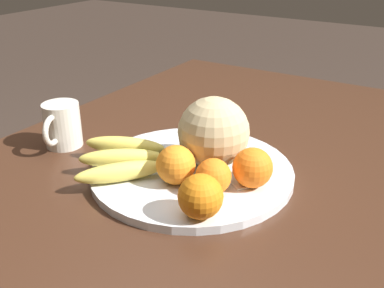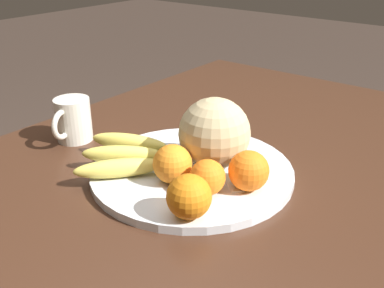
% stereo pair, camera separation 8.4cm
% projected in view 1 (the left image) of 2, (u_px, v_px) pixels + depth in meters
% --- Properties ---
extents(kitchen_table, '(1.37, 0.89, 0.76)m').
position_uv_depth(kitchen_table, '(201.00, 206.00, 0.96)').
color(kitchen_table, '#3D2316').
rests_on(kitchen_table, ground_plane).
extents(fruit_bowl, '(0.39, 0.39, 0.02)m').
position_uv_depth(fruit_bowl, '(192.00, 171.00, 0.86)').
color(fruit_bowl, silver).
rests_on(fruit_bowl, kitchen_table).
extents(melon, '(0.14, 0.14, 0.14)m').
position_uv_depth(melon, '(214.00, 132.00, 0.84)').
color(melon, tan).
rests_on(melon, fruit_bowl).
extents(banana_bunch, '(0.21, 0.21, 0.04)m').
position_uv_depth(banana_bunch, '(124.00, 158.00, 0.85)').
color(banana_bunch, brown).
rests_on(banana_bunch, fruit_bowl).
extents(orange_front_left, '(0.07, 0.07, 0.07)m').
position_uv_depth(orange_front_left, '(201.00, 196.00, 0.70)').
color(orange_front_left, orange).
rests_on(orange_front_left, fruit_bowl).
extents(orange_front_right, '(0.07, 0.07, 0.07)m').
position_uv_depth(orange_front_right, '(176.00, 165.00, 0.79)').
color(orange_front_right, orange).
rests_on(orange_front_right, fruit_bowl).
extents(orange_mid_center, '(0.06, 0.06, 0.06)m').
position_uv_depth(orange_mid_center, '(213.00, 176.00, 0.76)').
color(orange_mid_center, orange).
rests_on(orange_mid_center, fruit_bowl).
extents(orange_back_left, '(0.07, 0.07, 0.07)m').
position_uv_depth(orange_back_left, '(253.00, 168.00, 0.78)').
color(orange_back_left, orange).
rests_on(orange_back_left, fruit_bowl).
extents(produce_tag, '(0.07, 0.07, 0.00)m').
position_uv_depth(produce_tag, '(235.00, 179.00, 0.82)').
color(produce_tag, white).
rests_on(produce_tag, fruit_bowl).
extents(ceramic_mug, '(0.11, 0.08, 0.10)m').
position_uv_depth(ceramic_mug, '(62.00, 125.00, 0.96)').
color(ceramic_mug, beige).
rests_on(ceramic_mug, kitchen_table).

